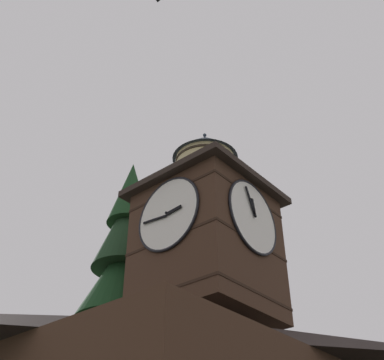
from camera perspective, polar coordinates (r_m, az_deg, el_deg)
name	(u,v)px	position (r m, az deg, el deg)	size (l,w,h in m)	color
clock_tower	(207,236)	(19.04, 1.67, -6.30)	(4.88, 4.88, 8.37)	#422B1E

